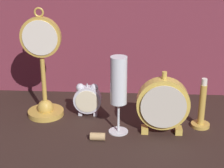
{
  "coord_description": "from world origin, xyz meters",
  "views": [
    {
      "loc": [
        0.06,
        -0.95,
        0.53
      ],
      "look_at": [
        0.0,
        0.08,
        0.13
      ],
      "focal_mm": 60.0,
      "sensor_mm": 36.0,
      "label": 1
    }
  ],
  "objects_px": {
    "pocket_watch_on_stand": "(43,77)",
    "wine_cork": "(98,137)",
    "alarm_clock_twin_bell": "(87,98)",
    "brass_candlestick": "(202,111)",
    "champagne_flute": "(119,86)",
    "mantel_clock_silver": "(163,104)"
  },
  "relations": [
    {
      "from": "pocket_watch_on_stand",
      "to": "wine_cork",
      "type": "relative_size",
      "value": 8.19
    },
    {
      "from": "pocket_watch_on_stand",
      "to": "alarm_clock_twin_bell",
      "type": "bearing_deg",
      "value": 1.28
    },
    {
      "from": "pocket_watch_on_stand",
      "to": "alarm_clock_twin_bell",
      "type": "height_order",
      "value": "pocket_watch_on_stand"
    },
    {
      "from": "alarm_clock_twin_bell",
      "to": "brass_candlestick",
      "type": "xyz_separation_m",
      "value": [
        0.35,
        -0.05,
        -0.01
      ]
    },
    {
      "from": "pocket_watch_on_stand",
      "to": "wine_cork",
      "type": "xyz_separation_m",
      "value": [
        0.18,
        -0.15,
        -0.12
      ]
    },
    {
      "from": "champagne_flute",
      "to": "brass_candlestick",
      "type": "relative_size",
      "value": 1.49
    },
    {
      "from": "pocket_watch_on_stand",
      "to": "brass_candlestick",
      "type": "xyz_separation_m",
      "value": [
        0.48,
        -0.05,
        -0.08
      ]
    },
    {
      "from": "pocket_watch_on_stand",
      "to": "mantel_clock_silver",
      "type": "bearing_deg",
      "value": -15.17
    },
    {
      "from": "mantel_clock_silver",
      "to": "champagne_flute",
      "type": "xyz_separation_m",
      "value": [
        -0.13,
        -0.0,
        0.05
      ]
    },
    {
      "from": "champagne_flute",
      "to": "mantel_clock_silver",
      "type": "bearing_deg",
      "value": 0.3
    },
    {
      "from": "pocket_watch_on_stand",
      "to": "wine_cork",
      "type": "distance_m",
      "value": 0.26
    },
    {
      "from": "pocket_watch_on_stand",
      "to": "champagne_flute",
      "type": "relative_size",
      "value": 1.5
    },
    {
      "from": "mantel_clock_silver",
      "to": "champagne_flute",
      "type": "bearing_deg",
      "value": -179.7
    },
    {
      "from": "alarm_clock_twin_bell",
      "to": "wine_cork",
      "type": "height_order",
      "value": "alarm_clock_twin_bell"
    },
    {
      "from": "pocket_watch_on_stand",
      "to": "brass_candlestick",
      "type": "relative_size",
      "value": 2.24
    },
    {
      "from": "mantel_clock_silver",
      "to": "wine_cork",
      "type": "relative_size",
      "value": 4.48
    },
    {
      "from": "mantel_clock_silver",
      "to": "brass_candlestick",
      "type": "distance_m",
      "value": 0.13
    },
    {
      "from": "pocket_watch_on_stand",
      "to": "alarm_clock_twin_bell",
      "type": "xyz_separation_m",
      "value": [
        0.13,
        0.0,
        -0.07
      ]
    },
    {
      "from": "mantel_clock_silver",
      "to": "brass_candlestick",
      "type": "bearing_deg",
      "value": 21.7
    },
    {
      "from": "alarm_clock_twin_bell",
      "to": "brass_candlestick",
      "type": "relative_size",
      "value": 0.71
    },
    {
      "from": "wine_cork",
      "to": "brass_candlestick",
      "type": "bearing_deg",
      "value": 18.26
    },
    {
      "from": "alarm_clock_twin_bell",
      "to": "champagne_flute",
      "type": "xyz_separation_m",
      "value": [
        0.1,
        -0.1,
        0.09
      ]
    }
  ]
}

